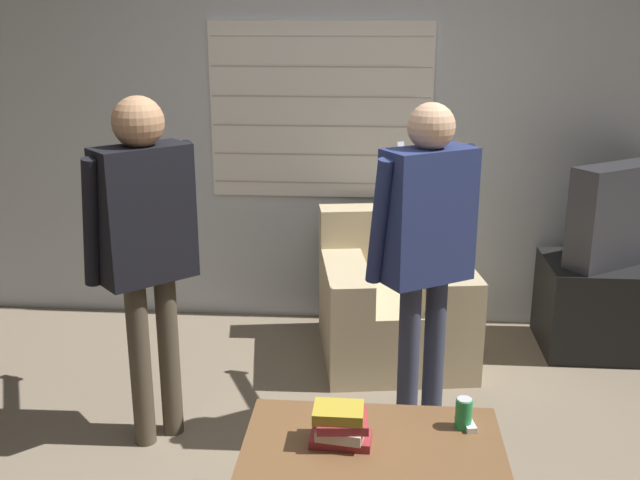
# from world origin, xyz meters

# --- Properties ---
(wall_back) EXTENTS (5.20, 0.08, 2.55)m
(wall_back) POSITION_xyz_m (-0.00, 2.03, 1.28)
(wall_back) COLOR #ADB2B7
(wall_back) RESTS_ON ground_plane
(armchair_beige) EXTENTS (0.96, 1.00, 0.83)m
(armchair_beige) POSITION_xyz_m (0.34, 1.49, 0.32)
(armchair_beige) COLOR #C6B289
(armchair_beige) RESTS_ON ground_plane
(coffee_table) EXTENTS (0.99, 0.59, 0.41)m
(coffee_table) POSITION_xyz_m (0.24, -0.18, 0.37)
(coffee_table) COLOR brown
(coffee_table) RESTS_ON ground_plane
(tv_stand) EXTENTS (0.80, 0.58, 0.55)m
(tv_stand) POSITION_xyz_m (1.65, 1.65, 0.28)
(tv_stand) COLOR black
(tv_stand) RESTS_ON ground_plane
(tv) EXTENTS (0.68, 0.56, 0.59)m
(tv) POSITION_xyz_m (1.65, 1.65, 0.85)
(tv) COLOR #2D2D33
(tv) RESTS_ON tv_stand
(person_left_standing) EXTENTS (0.49, 0.80, 1.64)m
(person_left_standing) POSITION_xyz_m (-0.80, 0.45, 1.04)
(person_left_standing) COLOR #4C4233
(person_left_standing) RESTS_ON ground_plane
(person_right_standing) EXTENTS (0.51, 0.82, 1.61)m
(person_right_standing) POSITION_xyz_m (0.45, 0.57, 1.02)
(person_right_standing) COLOR #33384C
(person_right_standing) RESTS_ON ground_plane
(book_stack) EXTENTS (0.24, 0.19, 0.15)m
(book_stack) POSITION_xyz_m (0.12, -0.20, 0.49)
(book_stack) COLOR maroon
(book_stack) RESTS_ON coffee_table
(soda_can) EXTENTS (0.07, 0.07, 0.13)m
(soda_can) POSITION_xyz_m (0.59, -0.05, 0.47)
(soda_can) COLOR #238E47
(soda_can) RESTS_ON coffee_table
(spare_remote) EXTENTS (0.06, 0.14, 0.02)m
(spare_remote) POSITION_xyz_m (0.61, -0.03, 0.42)
(spare_remote) COLOR white
(spare_remote) RESTS_ON coffee_table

